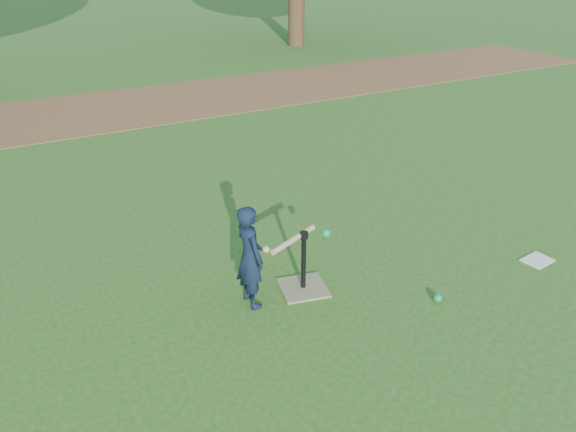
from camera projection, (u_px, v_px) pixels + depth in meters
ground at (332, 300)px, 5.22m from camera, size 80.00×80.00×0.00m
dirt_strip at (124, 107)px, 11.08m from camera, size 24.00×3.00×0.01m
child at (250, 257)px, 4.96m from camera, size 0.24×0.36×0.98m
wiffle_ball_ground at (438, 298)px, 5.17m from camera, size 0.08×0.08×0.08m
clipboard at (537, 260)px, 5.84m from camera, size 0.32×0.26×0.01m
batting_tee at (303, 279)px, 5.33m from camera, size 0.52×0.52×0.61m
swing_action at (298, 239)px, 5.06m from camera, size 0.70×0.28×0.08m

